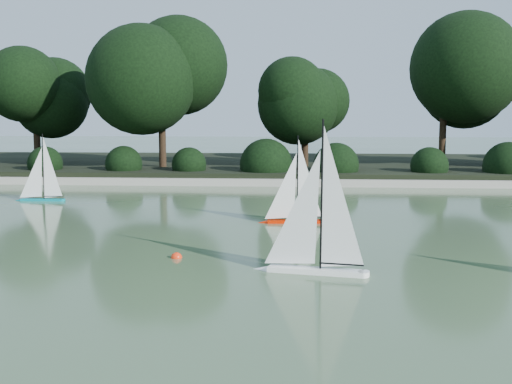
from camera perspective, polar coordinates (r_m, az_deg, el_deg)
ground at (r=7.22m, az=-3.18°, el=-7.76°), size 80.00×80.00×0.00m
pond_coping at (r=16.04m, az=0.81°, el=0.87°), size 40.00×0.35×0.18m
far_bank at (r=20.01m, az=1.45°, el=2.30°), size 40.00×8.00×0.30m
tree_line at (r=18.37m, az=5.15°, el=9.61°), size 26.31×3.93×4.39m
shrub_hedge at (r=16.90m, az=0.98°, el=2.42°), size 29.10×1.10×1.10m
sailboat_white_a at (r=7.46m, az=4.54°, el=-4.94°), size 1.38×0.47×1.88m
sailboat_orange at (r=10.74m, az=3.00°, el=-1.47°), size 1.14×0.26×1.55m
sailboat_teal at (r=14.12m, az=-18.82°, el=0.20°), size 1.08×0.18×1.48m
race_buoy at (r=8.29m, az=-7.08°, el=-5.83°), size 0.14×0.14×0.14m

